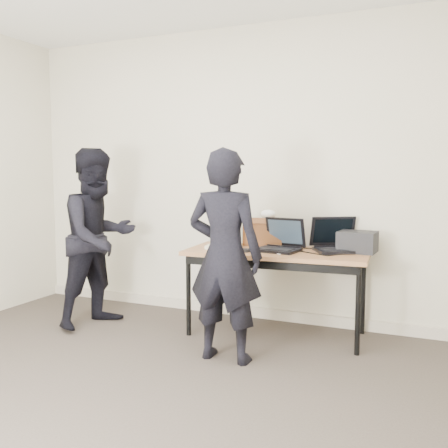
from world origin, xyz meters
The scene contains 13 objects.
room centered at (0.00, 0.00, 1.35)m, with size 4.60×4.60×2.80m.
desk centered at (0.48, 1.83, 0.66)m, with size 1.54×0.75×0.72m.
laptop_beige centered at (0.01, 1.81, 0.76)m, with size 0.29×0.29×0.21m.
laptop_center centered at (0.50, 1.86, 0.78)m, with size 0.39×0.38×0.27m.
laptop_right centered at (0.94, 2.03, 0.78)m, with size 0.51×0.50×0.28m.
leather_satchel centered at (0.30, 2.06, 0.85)m, with size 0.36×0.18×0.25m.
tissue centered at (0.33, 2.06, 1.00)m, with size 0.13×0.10×0.08m, color white.
equipment_box centered at (1.11, 2.02, 0.81)m, with size 0.30×0.25×0.17m, color black.
power_brick centered at (0.26, 1.66, 0.73)m, with size 0.08×0.05×0.03m, color black.
cables centered at (0.52, 1.83, 0.72)m, with size 1.16×0.42×0.01m.
person_typist centered at (0.30, 1.15, 0.77)m, with size 0.56×0.37×1.54m, color black.
person_observer centered at (-1.07, 1.49, 0.79)m, with size 0.77×0.60×1.58m, color black.
baseboard centered at (0.00, 2.23, 0.05)m, with size 4.50×0.03×0.10m, color beige.
Camera 1 is at (1.70, -2.12, 1.38)m, focal length 40.00 mm.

